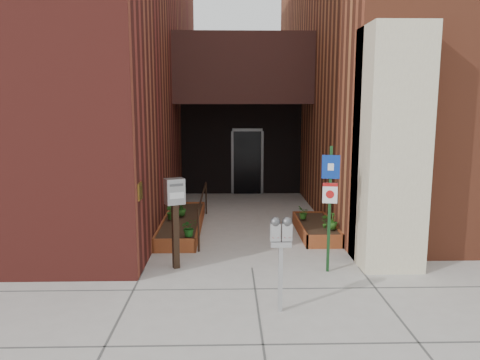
{
  "coord_description": "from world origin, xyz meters",
  "views": [
    {
      "loc": [
        -0.43,
        -8.3,
        3.04
      ],
      "look_at": [
        -0.18,
        1.8,
        1.36
      ],
      "focal_mm": 35.0,
      "sensor_mm": 36.0,
      "label": 1
    }
  ],
  "objects": [
    {
      "name": "shrub_right_a",
      "position": [
        1.85,
        1.6,
        0.49
      ],
      "size": [
        0.22,
        0.22,
        0.38
      ],
      "primitive_type": "imported",
      "rotation": [
        0.0,
        0.0,
        1.61
      ],
      "color": "#265C1A",
      "rests_on": "planter_right"
    },
    {
      "name": "handrail",
      "position": [
        -1.05,
        2.65,
        0.75
      ],
      "size": [
        0.04,
        3.34,
        0.9
      ],
      "color": "black",
      "rests_on": "ground"
    },
    {
      "name": "shrub_left_d",
      "position": [
        -1.7,
        4.3,
        0.5
      ],
      "size": [
        0.29,
        0.29,
        0.39
      ],
      "primitive_type": "imported",
      "rotation": [
        0.0,
        0.0,
        5.44
      ],
      "color": "#1C6321",
      "rests_on": "planter_left"
    },
    {
      "name": "parking_meter",
      "position": [
        0.32,
        -1.83,
        1.1
      ],
      "size": [
        0.32,
        0.15,
        1.43
      ],
      "color": "#B0AFB2",
      "rests_on": "ground"
    },
    {
      "name": "planter_right",
      "position": [
        1.6,
        2.2,
        0.13
      ],
      "size": [
        0.8,
        2.2,
        0.3
      ],
      "color": "brown",
      "rests_on": "ground"
    },
    {
      "name": "sign_post",
      "position": [
        1.37,
        -0.21,
        1.41
      ],
      "size": [
        0.31,
        0.1,
        2.29
      ],
      "color": "#153A19",
      "rests_on": "ground"
    },
    {
      "name": "shrub_left_a",
      "position": [
        -1.25,
        1.1,
        0.49
      ],
      "size": [
        0.44,
        0.44,
        0.37
      ],
      "primitive_type": "imported",
      "rotation": [
        0.0,
        0.0,
        0.39
      ],
      "color": "#195518",
      "rests_on": "planter_left"
    },
    {
      "name": "payment_dropbox",
      "position": [
        -1.41,
        0.04,
        1.22
      ],
      "size": [
        0.41,
        0.36,
        1.69
      ],
      "color": "black",
      "rests_on": "ground"
    },
    {
      "name": "ground",
      "position": [
        0.0,
        0.0,
        0.0
      ],
      "size": [
        80.0,
        80.0,
        0.0
      ],
      "primitive_type": "plane",
      "color": "#9E9991",
      "rests_on": "ground"
    },
    {
      "name": "shrub_left_c",
      "position": [
        -1.59,
        2.89,
        0.51
      ],
      "size": [
        0.3,
        0.3,
        0.41
      ],
      "primitive_type": "imported",
      "rotation": [
        0.0,
        0.0,
        3.52
      ],
      "color": "#1F5317",
      "rests_on": "planter_left"
    },
    {
      "name": "shrub_right_c",
      "position": [
        1.35,
        2.49,
        0.46
      ],
      "size": [
        0.29,
        0.29,
        0.31
      ],
      "primitive_type": "imported",
      "rotation": [
        0.0,
        0.0,
        4.68
      ],
      "color": "#26611B",
      "rests_on": "planter_right"
    },
    {
      "name": "planter_left",
      "position": [
        -1.55,
        2.7,
        0.13
      ],
      "size": [
        0.9,
        3.6,
        0.3
      ],
      "color": "brown",
      "rests_on": "ground"
    },
    {
      "name": "shrub_right_b",
      "position": [
        1.7,
        1.67,
        0.46
      ],
      "size": [
        0.19,
        0.19,
        0.31
      ],
      "primitive_type": "imported",
      "rotation": [
        0.0,
        0.0,
        3.0
      ],
      "color": "#2B621C",
      "rests_on": "planter_right"
    },
    {
      "name": "shrub_left_b",
      "position": [
        -1.83,
        2.57,
        0.48
      ],
      "size": [
        0.27,
        0.27,
        0.36
      ],
      "primitive_type": "imported",
      "rotation": [
        0.0,
        0.0,
        2.18
      ],
      "color": "#235C1A",
      "rests_on": "planter_left"
    },
    {
      "name": "architecture",
      "position": [
        -0.18,
        6.89,
        4.98
      ],
      "size": [
        20.0,
        14.6,
        10.0
      ],
      "color": "maroon",
      "rests_on": "ground"
    }
  ]
}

